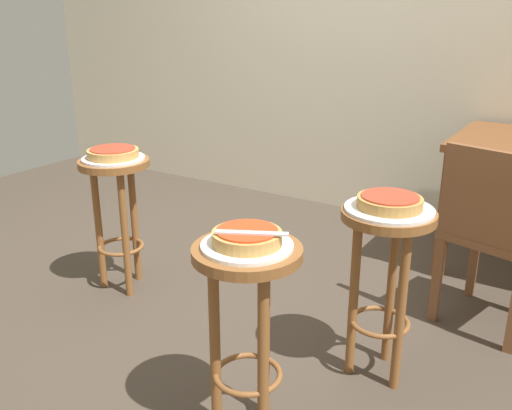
{
  "coord_description": "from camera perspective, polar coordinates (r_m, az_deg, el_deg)",
  "views": [
    {
      "loc": [
        1.42,
        -2.04,
        1.37
      ],
      "look_at": [
        0.26,
        -0.22,
        0.62
      ],
      "focal_mm": 39.0,
      "sensor_mm": 36.0,
      "label": 1
    }
  ],
  "objects": [
    {
      "name": "serving_plate_foreground",
      "position": [
        1.71,
        -0.92,
        -4.18
      ],
      "size": [
        0.29,
        0.29,
        0.01
      ],
      "primitive_type": "cylinder",
      "color": "white",
      "rests_on": "stool_foreground"
    },
    {
      "name": "stool_middle",
      "position": [
        2.87,
        -14.09,
        0.81
      ],
      "size": [
        0.35,
        0.35,
        0.69
      ],
      "color": "brown",
      "rests_on": "ground_plane"
    },
    {
      "name": "stool_foreground",
      "position": [
        1.79,
        -0.89,
        -9.99
      ],
      "size": [
        0.35,
        0.35,
        0.69
      ],
      "color": "brown",
      "rests_on": "ground_plane"
    },
    {
      "name": "pizza_server_knife",
      "position": [
        1.65,
        -0.44,
        -2.88
      ],
      "size": [
        0.21,
        0.12,
        0.01
      ],
      "primitive_type": "cube",
      "rotation": [
        0.0,
        0.0,
        0.46
      ],
      "color": "silver",
      "rests_on": "pizza_foreground"
    },
    {
      "name": "ground_plane",
      "position": [
        2.84,
        -2.12,
        -9.74
      ],
      "size": [
        6.0,
        6.0,
        0.0
      ],
      "primitive_type": "plane",
      "color": "#42382D"
    },
    {
      "name": "serving_plate_leftside",
      "position": [
        2.07,
        13.5,
        -0.42
      ],
      "size": [
        0.32,
        0.32,
        0.01
      ],
      "primitive_type": "cylinder",
      "color": "silver",
      "rests_on": "stool_leftside"
    },
    {
      "name": "serving_plate_middle",
      "position": [
        2.81,
        -14.42,
        4.64
      ],
      "size": [
        0.3,
        0.3,
        0.01
      ],
      "primitive_type": "cylinder",
      "color": "silver",
      "rests_on": "stool_middle"
    },
    {
      "name": "pizza_leftside",
      "position": [
        2.06,
        13.56,
        0.32
      ],
      "size": [
        0.24,
        0.24,
        0.05
      ],
      "color": "#B78442",
      "rests_on": "serving_plate_leftside"
    },
    {
      "name": "wooden_chair",
      "position": [
        2.64,
        23.22,
        -2.53
      ],
      "size": [
        0.49,
        0.49,
        0.85
      ],
      "color": "brown",
      "rests_on": "ground_plane"
    },
    {
      "name": "pizza_middle",
      "position": [
        2.8,
        -14.46,
        5.2
      ],
      "size": [
        0.25,
        0.25,
        0.05
      ],
      "color": "tan",
      "rests_on": "serving_plate_middle"
    },
    {
      "name": "pizza_foreground",
      "position": [
        1.7,
        -0.93,
        -3.3
      ],
      "size": [
        0.22,
        0.22,
        0.05
      ],
      "color": "tan",
      "rests_on": "serving_plate_foreground"
    },
    {
      "name": "stool_leftside",
      "position": [
        2.15,
        13.09,
        -5.41
      ],
      "size": [
        0.35,
        0.35,
        0.69
      ],
      "color": "brown",
      "rests_on": "ground_plane"
    }
  ]
}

